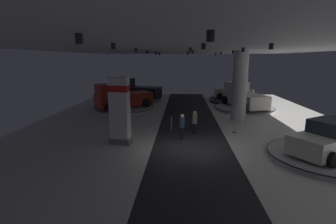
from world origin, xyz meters
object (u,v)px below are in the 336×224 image
at_px(brand_sign_pylon, 120,110).
at_px(display_platform_far_right, 244,108).
at_px(pickup_truck_deep_left, 136,90).
at_px(display_platform_deep_right, 234,100).
at_px(display_car_deep_right, 235,92).
at_px(display_platform_far_left, 124,108).
at_px(display_car_near_right, 329,139).
at_px(visitor_walking_near, 195,121).
at_px(column_right, 240,86).
at_px(display_platform_near_right, 327,156).
at_px(visitor_walking_far, 182,125).
at_px(pickup_truck_far_left, 121,98).
at_px(display_platform_deep_left, 138,99).
at_px(pickup_truck_far_right, 243,97).

relative_size(brand_sign_pylon, display_platform_far_right, 0.68).
bearing_deg(pickup_truck_deep_left, display_platform_deep_right, -3.75).
bearing_deg(display_car_deep_right, display_platform_far_left, -155.73).
relative_size(display_car_near_right, visitor_walking_near, 2.84).
distance_m(display_platform_far_right, pickup_truck_deep_left, 12.80).
xyz_separation_m(column_right, display_platform_near_right, (2.67, -7.84, -2.58)).
xyz_separation_m(display_platform_near_right, display_car_near_right, (0.03, 0.02, 0.90)).
bearing_deg(visitor_walking_near, display_car_near_right, -31.18).
distance_m(brand_sign_pylon, pickup_truck_deep_left, 16.01).
distance_m(display_platform_far_left, display_platform_far_right, 11.68).
bearing_deg(display_platform_far_right, visitor_walking_far, -122.42).
height_order(brand_sign_pylon, display_platform_far_left, brand_sign_pylon).
relative_size(pickup_truck_far_left, display_platform_deep_left, 0.97).
bearing_deg(display_platform_deep_left, visitor_walking_near, -66.19).
distance_m(pickup_truck_far_left, visitor_walking_near, 10.16).
relative_size(display_car_near_right, display_platform_deep_left, 0.79).
xyz_separation_m(column_right, display_platform_far_right, (1.60, 4.57, -2.61)).
bearing_deg(display_platform_deep_left, display_platform_near_right, -54.86).
relative_size(column_right, display_platform_deep_left, 0.97).
distance_m(display_car_deep_right, display_platform_near_right, 16.99).
xyz_separation_m(pickup_truck_far_right, display_platform_deep_left, (-11.21, 4.87, -1.06)).
height_order(display_platform_deep_right, pickup_truck_far_left, pickup_truck_far_left).
height_order(display_platform_near_right, display_platform_far_left, display_platform_near_right).
xyz_separation_m(display_platform_deep_left, pickup_truck_deep_left, (-0.31, 0.10, 1.04)).
bearing_deg(pickup_truck_far_left, display_platform_far_right, 4.33).
bearing_deg(display_platform_deep_left, brand_sign_pylon, -83.96).
bearing_deg(visitor_walking_far, column_right, 48.09).
bearing_deg(visitor_walking_near, pickup_truck_far_left, 131.10).
height_order(brand_sign_pylon, pickup_truck_far_right, brand_sign_pylon).
bearing_deg(column_right, pickup_truck_far_right, 72.87).
bearing_deg(pickup_truck_far_right, display_car_near_right, -84.63).
height_order(column_right, display_platform_far_left, column_right).
distance_m(display_platform_far_right, pickup_truck_far_right, 1.10).
relative_size(pickup_truck_deep_left, visitor_walking_far, 3.58).
xyz_separation_m(display_car_near_right, pickup_truck_far_left, (-13.02, 11.49, 0.15)).
bearing_deg(display_platform_far_left, display_car_deep_right, 24.27).
height_order(brand_sign_pylon, display_platform_far_right, brand_sign_pylon).
bearing_deg(display_car_deep_right, visitor_walking_near, -111.60).
relative_size(brand_sign_pylon, display_platform_deep_left, 0.68).
distance_m(column_right, visitor_walking_far, 6.93).
relative_size(column_right, visitor_walking_near, 3.46).
xyz_separation_m(column_right, display_platform_deep_right, (1.49, 9.09, -2.54)).
height_order(pickup_truck_far_right, visitor_walking_near, pickup_truck_far_right).
bearing_deg(pickup_truck_far_right, display_platform_near_right, -84.75).
height_order(pickup_truck_far_right, display_platform_deep_left, pickup_truck_far_right).
distance_m(display_platform_deep_right, visitor_walking_far, 15.29).
xyz_separation_m(display_car_near_right, pickup_truck_far_right, (-1.19, 12.70, 0.13)).
bearing_deg(pickup_truck_deep_left, display_platform_far_left, -90.46).
xyz_separation_m(display_platform_near_right, display_platform_far_left, (-12.73, 11.70, -0.01)).
xyz_separation_m(pickup_truck_far_left, display_platform_far_right, (11.92, 0.90, -1.07)).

